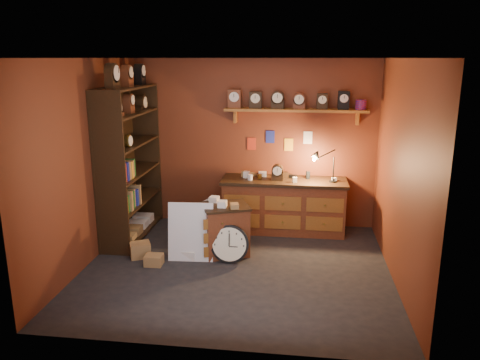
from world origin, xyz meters
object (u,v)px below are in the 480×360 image
(workbench, at_px, (284,202))
(low_cabinet, at_px, (226,227))
(shelving_unit, at_px, (128,157))
(big_round_clock, at_px, (230,244))

(workbench, xyz_separation_m, low_cabinet, (-0.78, -1.02, -0.08))
(shelving_unit, bearing_deg, big_round_clock, -25.41)
(workbench, bearing_deg, low_cabinet, -127.37)
(workbench, bearing_deg, big_round_clock, -117.73)
(shelving_unit, distance_m, big_round_clock, 2.10)
(workbench, relative_size, big_round_clock, 3.73)
(shelving_unit, xyz_separation_m, workbench, (2.35, 0.49, -0.78))
(workbench, height_order, big_round_clock, workbench)
(low_cabinet, bearing_deg, shelving_unit, 139.87)
(workbench, height_order, low_cabinet, workbench)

